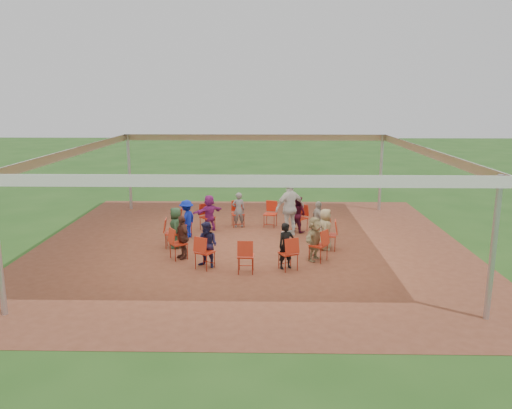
{
  "coord_description": "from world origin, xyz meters",
  "views": [
    {
      "loc": [
        0.46,
        -14.61,
        4.48
      ],
      "look_at": [
        0.16,
        0.3,
        1.23
      ],
      "focal_mm": 35.0,
      "sensor_mm": 36.0,
      "label": 1
    }
  ],
  "objects_px": {
    "chair_11": "(288,253)",
    "person_seated_3": "(239,210)",
    "chair_4": "(238,214)",
    "chair_12": "(318,245)",
    "chair_3": "(270,214)",
    "chair_10": "(246,256)",
    "chair_0": "(329,235)",
    "standing_person": "(290,208)",
    "person_seated_5": "(187,219)",
    "chair_6": "(184,224)",
    "person_seated_2": "(298,214)",
    "chair_9": "(205,252)",
    "chair_8": "(179,244)",
    "chair_2": "(300,218)",
    "person_seated_9": "(286,246)",
    "cable_coil": "(286,248)",
    "person_seated_6": "(176,228)",
    "chair_7": "(172,233)",
    "person_seated_10": "(315,239)",
    "person_seated_4": "(209,213)",
    "person_seated_8": "(207,245)",
    "person_seated_0": "(325,229)",
    "person_seated_7": "(182,237)",
    "chair_5": "(207,217)"
  },
  "relations": [
    {
      "from": "person_seated_5",
      "to": "person_seated_9",
      "type": "height_order",
      "value": "same"
    },
    {
      "from": "chair_6",
      "to": "person_seated_2",
      "type": "relative_size",
      "value": 0.73
    },
    {
      "from": "person_seated_5",
      "to": "chair_2",
      "type": "bearing_deg",
      "value": 125.65
    },
    {
      "from": "chair_11",
      "to": "person_seated_5",
      "type": "bearing_deg",
      "value": 110.2
    },
    {
      "from": "person_seated_7",
      "to": "person_seated_4",
      "type": "bearing_deg",
      "value": 138.46
    },
    {
      "from": "chair_4",
      "to": "chair_6",
      "type": "distance_m",
      "value": 2.2
    },
    {
      "from": "chair_2",
      "to": "person_seated_9",
      "type": "bearing_deg",
      "value": 123.59
    },
    {
      "from": "person_seated_3",
      "to": "person_seated_10",
      "type": "xyz_separation_m",
      "value": [
        2.3,
        -3.51,
        0.0
      ]
    },
    {
      "from": "person_seated_8",
      "to": "person_seated_2",
      "type": "bearing_deg",
      "value": 83.08
    },
    {
      "from": "chair_11",
      "to": "standing_person",
      "type": "xyz_separation_m",
      "value": [
        0.19,
        3.32,
        0.47
      ]
    },
    {
      "from": "person_seated_4",
      "to": "person_seated_5",
      "type": "distance_m",
      "value": 1.07
    },
    {
      "from": "chair_4",
      "to": "chair_12",
      "type": "xyz_separation_m",
      "value": [
        2.43,
        -3.69,
        0.0
      ]
    },
    {
      "from": "chair_10",
      "to": "standing_person",
      "type": "relative_size",
      "value": 0.49
    },
    {
      "from": "chair_2",
      "to": "chair_8",
      "type": "height_order",
      "value": "same"
    },
    {
      "from": "chair_9",
      "to": "person_seated_6",
      "type": "xyz_separation_m",
      "value": [
        -1.09,
        1.85,
        0.17
      ]
    },
    {
      "from": "chair_10",
      "to": "person_seated_2",
      "type": "bearing_deg",
      "value": 69.8
    },
    {
      "from": "chair_2",
      "to": "chair_10",
      "type": "height_order",
      "value": "same"
    },
    {
      "from": "person_seated_6",
      "to": "person_seated_8",
      "type": "xyz_separation_m",
      "value": [
        1.15,
        -1.74,
        0.0
      ]
    },
    {
      "from": "chair_2",
      "to": "chair_9",
      "type": "height_order",
      "value": "same"
    },
    {
      "from": "chair_3",
      "to": "person_seated_2",
      "type": "distance_m",
      "value": 1.12
    },
    {
      "from": "chair_9",
      "to": "chair_12",
      "type": "distance_m",
      "value": 3.13
    },
    {
      "from": "chair_3",
      "to": "person_seated_6",
      "type": "bearing_deg",
      "value": 56.41
    },
    {
      "from": "chair_4",
      "to": "person_seated_9",
      "type": "bearing_deg",
      "value": 96.74
    },
    {
      "from": "person_seated_5",
      "to": "person_seated_6",
      "type": "xyz_separation_m",
      "value": [
        -0.15,
        -1.06,
        0.0
      ]
    },
    {
      "from": "chair_11",
      "to": "person_seated_3",
      "type": "distance_m",
      "value": 4.58
    },
    {
      "from": "person_seated_3",
      "to": "person_seated_9",
      "type": "height_order",
      "value": "same"
    },
    {
      "from": "chair_7",
      "to": "person_seated_8",
      "type": "height_order",
      "value": "person_seated_8"
    },
    {
      "from": "chair_5",
      "to": "person_seated_0",
      "type": "distance_m",
      "value": 4.31
    },
    {
      "from": "chair_10",
      "to": "person_seated_3",
      "type": "xyz_separation_m",
      "value": [
        -0.43,
        4.55,
        0.17
      ]
    },
    {
      "from": "chair_2",
      "to": "cable_coil",
      "type": "xyz_separation_m",
      "value": [
        -0.55,
        -2.03,
        -0.43
      ]
    },
    {
      "from": "chair_11",
      "to": "standing_person",
      "type": "distance_m",
      "value": 3.36
    },
    {
      "from": "person_seated_7",
      "to": "person_seated_6",
      "type": "bearing_deg",
      "value": 166.15
    },
    {
      "from": "chair_6",
      "to": "person_seated_5",
      "type": "distance_m",
      "value": 0.21
    },
    {
      "from": "chair_8",
      "to": "chair_9",
      "type": "distance_m",
      "value": 1.13
    },
    {
      "from": "chair_9",
      "to": "chair_0",
      "type": "bearing_deg",
      "value": 55.38
    },
    {
      "from": "chair_3",
      "to": "chair_12",
      "type": "bearing_deg",
      "value": 124.62
    },
    {
      "from": "cable_coil",
      "to": "person_seated_5",
      "type": "bearing_deg",
      "value": 160.04
    },
    {
      "from": "chair_6",
      "to": "standing_person",
      "type": "bearing_deg",
      "value": 117.28
    },
    {
      "from": "chair_9",
      "to": "chair_3",
      "type": "bearing_deg",
      "value": 96.92
    },
    {
      "from": "chair_0",
      "to": "standing_person",
      "type": "bearing_deg",
      "value": 43.73
    },
    {
      "from": "chair_8",
      "to": "person_seated_8",
      "type": "relative_size",
      "value": 0.73
    },
    {
      "from": "chair_8",
      "to": "chair_12",
      "type": "relative_size",
      "value": 1.0
    },
    {
      "from": "chair_6",
      "to": "person_seated_0",
      "type": "distance_m",
      "value": 4.58
    },
    {
      "from": "chair_3",
      "to": "chair_10",
      "type": "relative_size",
      "value": 1.0
    },
    {
      "from": "chair_3",
      "to": "person_seated_5",
      "type": "relative_size",
      "value": 0.73
    },
    {
      "from": "chair_7",
      "to": "person_seated_2",
      "type": "distance_m",
      "value": 4.31
    },
    {
      "from": "person_seated_3",
      "to": "chair_10",
      "type": "bearing_deg",
      "value": 82.9
    },
    {
      "from": "chair_2",
      "to": "chair_9",
      "type": "bearing_deg",
      "value": 96.92
    },
    {
      "from": "chair_8",
      "to": "person_seated_4",
      "type": "bearing_deg",
      "value": 136.78
    },
    {
      "from": "person_seated_10",
      "to": "person_seated_3",
      "type": "bearing_deg",
      "value": 69.23
    }
  ]
}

